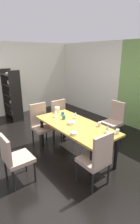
{
  "coord_description": "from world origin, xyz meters",
  "views": [
    {
      "loc": [
        3.36,
        -2.02,
        2.17
      ],
      "look_at": [
        0.31,
        0.35,
        0.85
      ],
      "focal_mm": 28.0,
      "sensor_mm": 36.0,
      "label": 1
    }
  ],
  "objects_px": {
    "chair_head_far": "(114,119)",
    "chair_head_near": "(14,157)",
    "chair_right_near": "(97,158)",
    "wine_glass_north": "(108,128)",
    "cup_near_shelf": "(64,117)",
    "pitcher_rear": "(57,110)",
    "cup_right": "(117,132)",
    "cup_corner": "(63,114)",
    "wine_glass_west": "(55,112)",
    "cup_east": "(99,124)",
    "wine_glass_center": "(76,114)",
    "chair_left_near": "(41,123)",
    "serving_bowl_near_window": "(71,123)",
    "dining_table": "(75,128)",
    "chair_left_far": "(61,118)",
    "display_shelf": "(12,95)",
    "serving_bowl_south": "(74,133)"
  },
  "relations": [
    {
      "from": "chair_head_far",
      "to": "chair_head_near",
      "type": "bearing_deg",
      "value": 91.23
    },
    {
      "from": "chair_right_near",
      "to": "wine_glass_north",
      "type": "height_order",
      "value": "chair_right_near"
    },
    {
      "from": "chair_head_far",
      "to": "cup_near_shelf",
      "type": "relative_size",
      "value": 10.21
    },
    {
      "from": "chair_right_near",
      "to": "pitcher_rear",
      "type": "height_order",
      "value": "chair_right_near"
    },
    {
      "from": "chair_head_far",
      "to": "pitcher_rear",
      "type": "height_order",
      "value": "chair_head_far"
    },
    {
      "from": "chair_head_far",
      "to": "pitcher_rear",
      "type": "xyz_separation_m",
      "value": [
        -0.82,
        -1.22,
        0.29
      ]
    },
    {
      "from": "cup_right",
      "to": "cup_corner",
      "type": "bearing_deg",
      "value": -171.85
    },
    {
      "from": "wine_glass_west",
      "to": "cup_near_shelf",
      "type": "xyz_separation_m",
      "value": [
        0.24,
        0.07,
        -0.07
      ]
    },
    {
      "from": "cup_near_shelf",
      "to": "cup_corner",
      "type": "relative_size",
      "value": 1.18
    },
    {
      "from": "chair_head_near",
      "to": "pitcher_rear",
      "type": "xyz_separation_m",
      "value": [
        -0.88,
        1.47,
        0.31
      ]
    },
    {
      "from": "chair_head_near",
      "to": "cup_east",
      "type": "bearing_deg",
      "value": 77.66
    },
    {
      "from": "chair_head_far",
      "to": "cup_corner",
      "type": "height_order",
      "value": "chair_head_far"
    },
    {
      "from": "wine_glass_west",
      "to": "cup_right",
      "type": "xyz_separation_m",
      "value": [
        1.45,
        0.4,
        -0.08
      ]
    },
    {
      "from": "wine_glass_north",
      "to": "wine_glass_center",
      "type": "height_order",
      "value": "same"
    },
    {
      "from": "cup_east",
      "to": "chair_head_near",
      "type": "bearing_deg",
      "value": -102.34
    },
    {
      "from": "chair_left_near",
      "to": "wine_glass_north",
      "type": "bearing_deg",
      "value": 107.39
    },
    {
      "from": "wine_glass_north",
      "to": "pitcher_rear",
      "type": "bearing_deg",
      "value": -176.95
    },
    {
      "from": "serving_bowl_near_window",
      "to": "pitcher_rear",
      "type": "relative_size",
      "value": 1.1
    },
    {
      "from": "dining_table",
      "to": "wine_glass_center",
      "type": "relative_size",
      "value": 12.56
    },
    {
      "from": "chair_left_far",
      "to": "serving_bowl_near_window",
      "type": "relative_size",
      "value": 6.36
    },
    {
      "from": "display_shelf",
      "to": "cup_right",
      "type": "bearing_deg",
      "value": 7.33
    },
    {
      "from": "serving_bowl_near_window",
      "to": "cup_near_shelf",
      "type": "height_order",
      "value": "cup_near_shelf"
    },
    {
      "from": "chair_right_near",
      "to": "cup_near_shelf",
      "type": "xyz_separation_m",
      "value": [
        -1.31,
        0.28,
        0.26
      ]
    },
    {
      "from": "chair_head_far",
      "to": "wine_glass_west",
      "type": "height_order",
      "value": "chair_head_far"
    },
    {
      "from": "chair_right_near",
      "to": "serving_bowl_south",
      "type": "distance_m",
      "value": 0.61
    },
    {
      "from": "chair_head_near",
      "to": "serving_bowl_near_window",
      "type": "relative_size",
      "value": 5.81
    },
    {
      "from": "serving_bowl_south",
      "to": "chair_head_near",
      "type": "bearing_deg",
      "value": -108.6
    },
    {
      "from": "wine_glass_north",
      "to": "cup_near_shelf",
      "type": "xyz_separation_m",
      "value": [
        -1.07,
        -0.23,
        -0.06
      ]
    },
    {
      "from": "wine_glass_center",
      "to": "serving_bowl_near_window",
      "type": "relative_size",
      "value": 0.95
    },
    {
      "from": "chair_left_far",
      "to": "wine_glass_west",
      "type": "distance_m",
      "value": 0.6
    },
    {
      "from": "wine_glass_west",
      "to": "chair_left_far",
      "type": "bearing_deg",
      "value": 130.04
    },
    {
      "from": "serving_bowl_south",
      "to": "cup_near_shelf",
      "type": "height_order",
      "value": "cup_near_shelf"
    },
    {
      "from": "chair_left_far",
      "to": "cup_corner",
      "type": "distance_m",
      "value": 0.45
    },
    {
      "from": "chair_left_near",
      "to": "wine_glass_west",
      "type": "height_order",
      "value": "chair_left_near"
    },
    {
      "from": "chair_right_near",
      "to": "wine_glass_west",
      "type": "height_order",
      "value": "chair_right_near"
    },
    {
      "from": "cup_east",
      "to": "chair_right_near",
      "type": "bearing_deg",
      "value": -48.51
    },
    {
      "from": "cup_near_shelf",
      "to": "cup_right",
      "type": "relative_size",
      "value": 1.06
    },
    {
      "from": "chair_head_far",
      "to": "serving_bowl_south",
      "type": "bearing_deg",
      "value": 103.42
    },
    {
      "from": "chair_head_near",
      "to": "chair_left_near",
      "type": "xyz_separation_m",
      "value": [
        -0.96,
        1.04,
        0.03
      ]
    },
    {
      "from": "wine_glass_north",
      "to": "serving_bowl_near_window",
      "type": "bearing_deg",
      "value": -159.99
    },
    {
      "from": "chair_left_near",
      "to": "serving_bowl_south",
      "type": "bearing_deg",
      "value": 88.73
    },
    {
      "from": "dining_table",
      "to": "serving_bowl_south",
      "type": "height_order",
      "value": "serving_bowl_south"
    },
    {
      "from": "cup_corner",
      "to": "pitcher_rear",
      "type": "xyz_separation_m",
      "value": [
        -0.25,
        0.01,
        0.03
      ]
    },
    {
      "from": "display_shelf",
      "to": "serving_bowl_near_window",
      "type": "height_order",
      "value": "display_shelf"
    },
    {
      "from": "display_shelf",
      "to": "cup_near_shelf",
      "type": "xyz_separation_m",
      "value": [
        2.72,
        0.17,
        -0.04
      ]
    },
    {
      "from": "chair_head_near",
      "to": "chair_left_far",
      "type": "relative_size",
      "value": 0.91
    },
    {
      "from": "dining_table",
      "to": "cup_right",
      "type": "distance_m",
      "value": 0.9
    },
    {
      "from": "serving_bowl_near_window",
      "to": "chair_left_far",
      "type": "bearing_deg",
      "value": 157.92
    },
    {
      "from": "cup_east",
      "to": "cup_near_shelf",
      "type": "relative_size",
      "value": 0.92
    },
    {
      "from": "chair_left_far",
      "to": "chair_left_near",
      "type": "bearing_deg",
      "value": -0.13
    }
  ]
}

